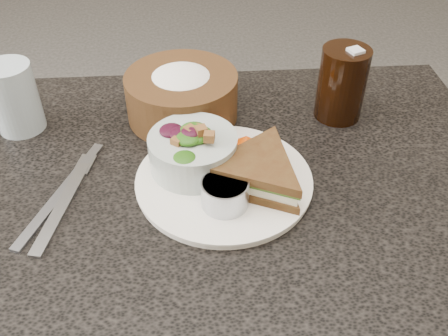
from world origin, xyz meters
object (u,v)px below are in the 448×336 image
Objects in this scene: salad_bowl at (193,147)px; cola_glass at (342,81)px; dressing_ramekin at (225,193)px; water_glass at (14,98)px; dinner_plate at (224,181)px; sandwich at (257,172)px; bread_basket at (182,89)px.

cola_glass reaches higher than salad_bowl.
water_glass reaches higher than dressing_ramekin.
dinner_plate is at bearing -26.79° from water_glass.
water_glass is (-0.37, 0.18, 0.02)m from sandwich.
water_glass is at bearing 146.09° from dressing_ramekin.
salad_bowl is at bearing 177.61° from sandwich.
dressing_ramekin is at bearing -33.91° from water_glass.
cola_glass reaches higher than dinner_plate.
cola_glass is (0.21, 0.22, 0.04)m from dressing_ramekin.
dinner_plate is at bearing -141.63° from cola_glass.
dinner_plate is 0.20m from bread_basket.
dressing_ramekin is (0.04, -0.08, -0.02)m from salad_bowl.
water_glass is at bearing 179.91° from cola_glass.
water_glass is at bearing 178.51° from sandwich.
dressing_ramekin is at bearing -76.54° from bread_basket.
dinner_plate is at bearing -72.09° from bread_basket.
dressing_ramekin is (-0.05, -0.04, -0.00)m from sandwich.
sandwich is at bearing -62.02° from bread_basket.
dinner_plate is 0.06m from dressing_ramekin.
dinner_plate is at bearing -174.57° from sandwich.
salad_bowl is 0.95× the size of cola_glass.
sandwich is 1.24× the size of cola_glass.
dressing_ramekin reaches higher than dinner_plate.
cola_glass is at bearing 72.50° from sandwich.
dressing_ramekin is at bearing -118.00° from sandwich.
dinner_plate is 1.35× the size of bread_basket.
bread_basket is (-0.10, 0.20, 0.02)m from sandwich.
water_glass is (-0.28, 0.14, 0.01)m from salad_bowl.
sandwich is at bearing -131.88° from cola_glass.
dinner_plate is 0.37m from water_glass.
dinner_plate is 0.06m from sandwich.
water_glass is at bearing 153.21° from dinner_plate.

